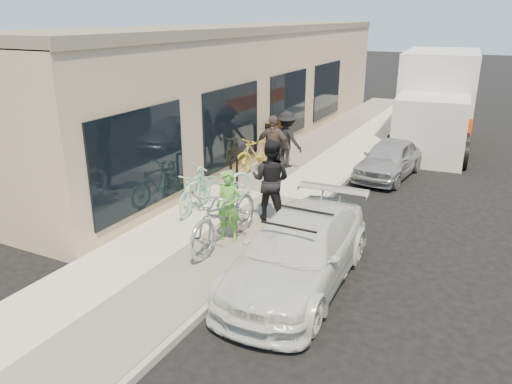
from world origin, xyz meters
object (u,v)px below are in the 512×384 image
(bike_rack, at_px, (234,172))
(moving_truck, at_px, (436,104))
(bystander_a, at_px, (287,139))
(man_standing, at_px, (271,180))
(cruiser_bike_b, at_px, (219,182))
(woman_rider, at_px, (229,206))
(cruiser_bike_a, at_px, (195,190))
(sandwich_board, at_px, (274,139))
(sedan_silver, at_px, (389,159))
(bystander_b, at_px, (272,147))
(cruiser_bike_c, at_px, (257,154))
(sedan_white, at_px, (298,252))
(tandem_bike, at_px, (225,215))

(bike_rack, distance_m, moving_truck, 9.41)
(moving_truck, xyz_separation_m, bystander_a, (-3.42, -5.83, -0.47))
(man_standing, distance_m, cruiser_bike_b, 1.71)
(woman_rider, relative_size, cruiser_bike_a, 0.88)
(sandwich_board, height_order, cruiser_bike_b, sandwich_board)
(moving_truck, height_order, cruiser_bike_b, moving_truck)
(sedan_silver, height_order, bystander_b, bystander_b)
(sedan_silver, distance_m, man_standing, 5.14)
(cruiser_bike_c, distance_m, bystander_b, 0.85)
(sedan_silver, relative_size, man_standing, 1.75)
(cruiser_bike_b, bearing_deg, sedan_white, -11.22)
(moving_truck, xyz_separation_m, man_standing, (-2.07, -9.82, -0.39))
(bystander_a, bearing_deg, moving_truck, -102.51)
(moving_truck, xyz_separation_m, bystander_b, (-3.35, -7.01, -0.43))
(cruiser_bike_b, bearing_deg, sandwich_board, 125.20)
(sedan_silver, height_order, man_standing, man_standing)
(bike_rack, bearing_deg, tandem_bike, -63.81)
(woman_rider, distance_m, bystander_b, 4.33)
(sedan_silver, bearing_deg, bystander_a, -157.52)
(woman_rider, bearing_deg, sedan_white, -30.46)
(moving_truck, distance_m, cruiser_bike_c, 7.82)
(cruiser_bike_c, bearing_deg, bystander_a, 71.54)
(bike_rack, bearing_deg, woman_rider, -62.63)
(tandem_bike, bearing_deg, bike_rack, 116.79)
(cruiser_bike_c, bearing_deg, bike_rack, -62.56)
(sedan_white, bearing_deg, cruiser_bike_c, 121.36)
(tandem_bike, bearing_deg, sedan_white, -16.33)
(man_standing, relative_size, bystander_a, 1.10)
(moving_truck, height_order, bystander_b, moving_truck)
(moving_truck, relative_size, woman_rider, 4.70)
(tandem_bike, xyz_separation_m, cruiser_bike_b, (-1.37, 2.02, -0.12))
(sandwich_board, bearing_deg, bystander_a, -28.19)
(sedan_silver, relative_size, bystander_b, 1.82)
(cruiser_bike_a, bearing_deg, bike_rack, 76.46)
(sedan_silver, relative_size, moving_truck, 0.47)
(bike_rack, bearing_deg, sandwich_board, 98.89)
(moving_truck, bearing_deg, cruiser_bike_c, -126.25)
(bike_rack, relative_size, moving_truck, 0.13)
(man_standing, bearing_deg, bystander_a, -75.65)
(sandwich_board, xyz_separation_m, sedan_silver, (3.78, -0.04, -0.17))
(cruiser_bike_c, distance_m, bystander_a, 1.07)
(woman_rider, height_order, man_standing, man_standing)
(sedan_silver, bearing_deg, tandem_bike, -99.72)
(cruiser_bike_b, height_order, bystander_b, bystander_b)
(bystander_b, bearing_deg, sedan_white, -62.11)
(bystander_a, bearing_deg, bystander_b, 111.58)
(bike_rack, distance_m, sedan_white, 4.64)
(cruiser_bike_a, bearing_deg, bystander_b, 73.57)
(moving_truck, xyz_separation_m, woman_rider, (-2.35, -11.22, -0.58))
(sedan_silver, height_order, woman_rider, woman_rider)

